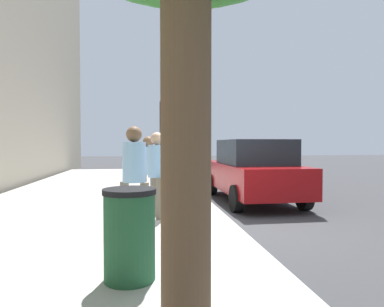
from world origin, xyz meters
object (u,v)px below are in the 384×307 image
(traffic_signal, at_px, (163,125))
(pedestrian_bystander, at_px, (134,170))
(trash_bin, at_px, (130,234))
(parking_meter, at_px, (200,167))
(pedestrian_at_meter, at_px, (157,168))
(parking_officer, at_px, (148,167))
(parked_sedan_near, at_px, (253,170))

(traffic_signal, bearing_deg, pedestrian_bystander, 174.58)
(pedestrian_bystander, bearing_deg, trash_bin, -151.15)
(parking_meter, bearing_deg, pedestrian_at_meter, 104.43)
(pedestrian_bystander, relative_size, parking_officer, 1.07)
(parking_meter, relative_size, trash_bin, 1.40)
(pedestrian_bystander, distance_m, trash_bin, 2.10)
(pedestrian_at_meter, height_order, parked_sedan_near, pedestrian_at_meter)
(parking_meter, distance_m, trash_bin, 3.66)
(traffic_signal, height_order, trash_bin, traffic_signal)
(parking_officer, distance_m, parked_sedan_near, 3.28)
(pedestrian_bystander, height_order, traffic_signal, traffic_signal)
(parking_meter, bearing_deg, trash_bin, 158.34)
(pedestrian_at_meter, xyz_separation_m, parking_officer, (1.02, 0.17, -0.05))
(pedestrian_bystander, xyz_separation_m, trash_bin, (-2.03, -0.01, -0.56))
(parking_meter, xyz_separation_m, traffic_signal, (9.68, 0.31, 1.41))
(pedestrian_at_meter, relative_size, trash_bin, 1.72)
(parking_officer, xyz_separation_m, parked_sedan_near, (1.38, -2.97, -0.23))
(parking_meter, relative_size, pedestrian_bystander, 0.78)
(parking_meter, height_order, pedestrian_bystander, pedestrian_bystander)
(parking_officer, bearing_deg, trash_bin, -52.89)
(pedestrian_at_meter, xyz_separation_m, trash_bin, (-3.13, 0.41, -0.51))
(trash_bin, bearing_deg, parking_meter, -21.66)
(parking_officer, distance_m, traffic_signal, 9.06)
(pedestrian_at_meter, bearing_deg, pedestrian_bystander, -124.72)
(parking_meter, relative_size, pedestrian_at_meter, 0.81)
(pedestrian_bystander, height_order, trash_bin, pedestrian_bystander)
(pedestrian_at_meter, bearing_deg, parking_meter, 0.77)
(parked_sedan_near, bearing_deg, trash_bin, 149.85)
(traffic_signal, bearing_deg, pedestrian_at_meter, 176.41)
(parking_officer, height_order, traffic_signal, traffic_signal)
(parking_meter, distance_m, pedestrian_at_meter, 0.96)
(pedestrian_at_meter, xyz_separation_m, traffic_signal, (9.92, -0.62, 1.40))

